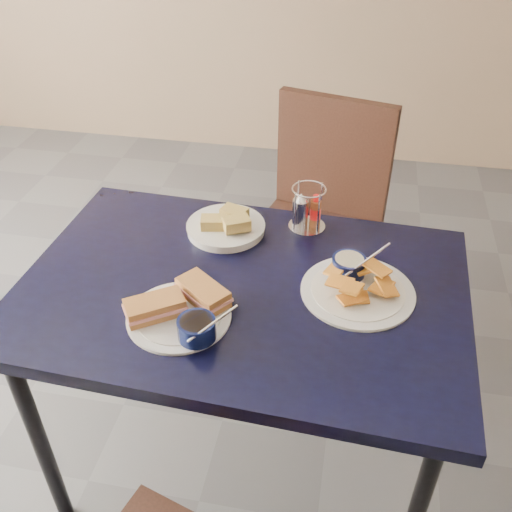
% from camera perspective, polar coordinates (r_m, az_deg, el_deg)
% --- Properties ---
extents(ground, '(6.00, 6.00, 0.00)m').
position_cam_1_polar(ground, '(1.98, -5.71, -23.22)').
color(ground, '#4B4B50').
rests_on(ground, ground).
extents(dining_table, '(1.19, 0.82, 0.75)m').
position_cam_1_polar(dining_table, '(1.54, -1.38, -4.90)').
color(dining_table, black).
rests_on(dining_table, ground).
extents(chair_far, '(0.54, 0.53, 0.94)m').
position_cam_1_polar(chair_far, '(2.22, 6.00, 4.91)').
color(chair_far, black).
rests_on(chair_far, ground).
extents(sandwich_plate, '(0.30, 0.27, 0.12)m').
position_cam_1_polar(sandwich_plate, '(1.40, -7.34, -5.41)').
color(sandwich_plate, white).
rests_on(sandwich_plate, dining_table).
extents(plantain_plate, '(0.29, 0.29, 0.12)m').
position_cam_1_polar(plantain_plate, '(1.50, 9.89, -2.63)').
color(plantain_plate, white).
rests_on(plantain_plate, dining_table).
extents(bread_basket, '(0.23, 0.23, 0.07)m').
position_cam_1_polar(bread_basket, '(1.69, -2.97, 3.01)').
color(bread_basket, white).
rests_on(bread_basket, dining_table).
extents(condiment_caddy, '(0.11, 0.11, 0.14)m').
position_cam_1_polar(condiment_caddy, '(1.69, 5.04, 4.53)').
color(condiment_caddy, silver).
rests_on(condiment_caddy, dining_table).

